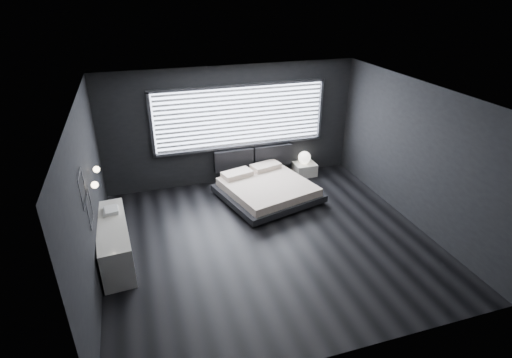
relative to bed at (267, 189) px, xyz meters
name	(u,v)px	position (x,y,z in m)	size (l,w,h in m)	color
room	(270,174)	(-0.49, -1.59, 1.17)	(6.04, 6.00, 2.80)	black
window	(241,117)	(-0.29, 1.11, 1.38)	(4.14, 0.09, 1.52)	white
headboard	(254,157)	(0.01, 1.05, 0.34)	(1.96, 0.16, 0.52)	black
sconce_near	(95,185)	(-3.37, -1.54, 1.37)	(0.18, 0.11, 0.11)	silver
sconce_far	(96,169)	(-3.37, -0.94, 1.37)	(0.18, 0.11, 0.11)	silver
wall_art_upper	(82,189)	(-3.46, -2.14, 1.62)	(0.01, 0.48, 0.48)	#47474C
wall_art_lower	(89,209)	(-3.46, -1.89, 1.15)	(0.01, 0.48, 0.48)	#47474C
bed	(267,189)	(0.00, 0.00, 0.00)	(2.36, 2.30, 0.50)	black
nightstand	(305,169)	(1.31, 0.88, -0.08)	(0.54, 0.45, 0.31)	silver
orb_lamp	(304,157)	(1.30, 0.90, 0.24)	(0.31, 0.31, 0.31)	white
dresser	(114,242)	(-3.27, -1.33, 0.13)	(0.65, 1.85, 0.73)	silver
book_stack	(111,210)	(-3.27, -0.89, 0.53)	(0.27, 0.36, 0.07)	silver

